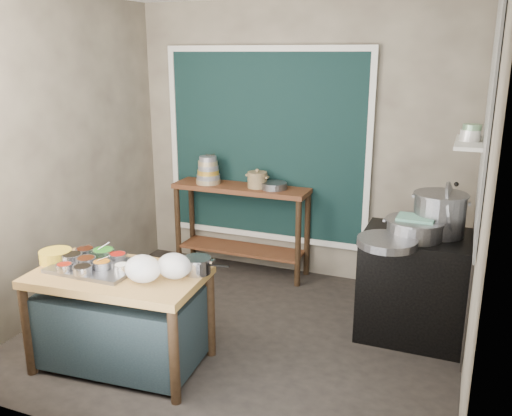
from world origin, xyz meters
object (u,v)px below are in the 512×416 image
at_px(stove_block, 417,287).
at_px(saucepan, 197,265).
at_px(stock_pot, 439,214).
at_px(utensil_cup, 210,178).
at_px(steamer, 415,229).
at_px(condiment_tray, 97,266).
at_px(yellow_basin, 56,256).
at_px(prep_table, 121,319).
at_px(back_counter, 241,229).
at_px(ceramic_crock, 257,181).

height_order(stove_block, saucepan, saucepan).
bearing_deg(stove_block, stock_pot, 34.08).
relative_size(utensil_cup, stock_pot, 0.37).
xyz_separation_m(saucepan, steamer, (1.41, 1.00, 0.15)).
relative_size(condiment_tray, stock_pot, 1.46).
distance_m(condiment_tray, yellow_basin, 0.37).
bearing_deg(prep_table, back_counter, 82.67).
bearing_deg(prep_table, utensil_cup, 93.04).
height_order(condiment_tray, steamer, steamer).
bearing_deg(prep_table, condiment_tray, 171.82).
distance_m(stove_block, saucepan, 1.86).
bearing_deg(saucepan, yellow_basin, -178.60).
distance_m(saucepan, stock_pot, 1.97).
bearing_deg(yellow_basin, condiment_tray, 1.99).
relative_size(condiment_tray, steamer, 1.35).
bearing_deg(steamer, stove_block, 58.82).
bearing_deg(yellow_basin, stove_block, 26.89).
relative_size(yellow_basin, stock_pot, 0.56).
height_order(prep_table, steamer, steamer).
bearing_deg(condiment_tray, utensil_cup, 92.08).
distance_m(yellow_basin, saucepan, 1.12).
bearing_deg(stock_pot, saucepan, -143.53).
xyz_separation_m(utensil_cup, steamer, (2.22, -0.83, -0.04)).
distance_m(utensil_cup, stock_pot, 2.48).
relative_size(stove_block, utensil_cup, 5.55).
height_order(back_counter, utensil_cup, utensil_cup).
distance_m(saucepan, utensil_cup, 2.01).
height_order(back_counter, stock_pot, stock_pot).
relative_size(saucepan, utensil_cup, 1.33).
distance_m(condiment_tray, ceramic_crock, 2.08).
height_order(yellow_basin, saucepan, saucepan).
height_order(back_counter, stove_block, back_counter).
bearing_deg(stock_pot, ceramic_crock, 160.56).
height_order(prep_table, ceramic_crock, ceramic_crock).
height_order(stove_block, condiment_tray, stove_block).
distance_m(yellow_basin, steamer, 2.79).
xyz_separation_m(prep_table, steamer, (1.95, 1.21, 0.58)).
bearing_deg(condiment_tray, yellow_basin, -178.01).
bearing_deg(stock_pot, back_counter, 162.00).
bearing_deg(condiment_tray, steamer, 29.24).
distance_m(prep_table, back_counter, 2.03).
bearing_deg(ceramic_crock, prep_table, -98.04).
relative_size(back_counter, yellow_basin, 5.99).
bearing_deg(back_counter, utensil_cup, 177.70).
distance_m(back_counter, stove_block, 2.04).
relative_size(back_counter, ceramic_crock, 6.80).
xyz_separation_m(stove_block, stock_pot, (0.11, 0.08, 0.62)).
xyz_separation_m(yellow_basin, stock_pot, (2.68, 1.38, 0.25)).
relative_size(prep_table, stock_pot, 2.88).
distance_m(stove_block, utensil_cup, 2.46).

